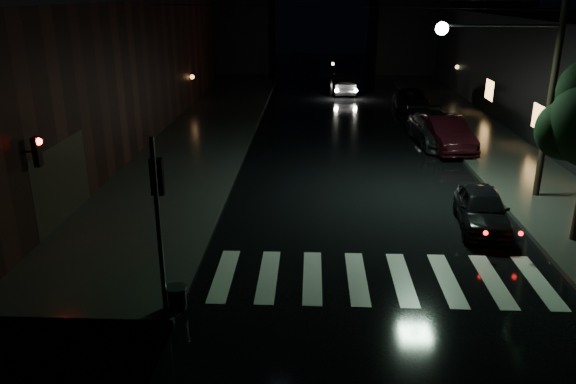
# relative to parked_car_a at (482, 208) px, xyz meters

# --- Properties ---
(ground) EXTENTS (120.00, 120.00, 0.00)m
(ground) POSITION_rel_parked_car_a_xyz_m (-6.70, -4.21, -0.64)
(ground) COLOR black
(ground) RESTS_ON ground
(sidewalk_left) EXTENTS (6.00, 44.00, 0.15)m
(sidewalk_left) POSITION_rel_parked_car_a_xyz_m (-11.70, 9.79, -0.57)
(sidewalk_left) COLOR #282826
(sidewalk_left) RESTS_ON ground
(sidewalk_right) EXTENTS (4.00, 44.00, 0.15)m
(sidewalk_right) POSITION_rel_parked_car_a_xyz_m (3.30, 9.79, -0.57)
(sidewalk_right) COLOR #282826
(sidewalk_right) RESTS_ON ground
(building_left) EXTENTS (10.00, 36.00, 7.00)m
(building_left) POSITION_rel_parked_car_a_xyz_m (-18.70, 11.79, 2.86)
(building_left) COLOR black
(building_left) RESTS_ON ground
(building_far_left) EXTENTS (14.00, 10.00, 8.00)m
(building_far_left) POSITION_rel_parked_car_a_xyz_m (-16.70, 40.79, 3.36)
(building_far_left) COLOR black
(building_far_left) RESTS_ON ground
(building_far_right) EXTENTS (14.00, 10.00, 7.00)m
(building_far_right) POSITION_rel_parked_car_a_xyz_m (7.30, 40.79, 2.86)
(building_far_right) COLOR black
(building_far_right) RESTS_ON ground
(crosswalk) EXTENTS (9.00, 3.00, 0.01)m
(crosswalk) POSITION_rel_parked_car_a_xyz_m (-3.70, -3.71, -0.63)
(crosswalk) COLOR beige
(crosswalk) RESTS_ON ground
(signal_pole_corner) EXTENTS (0.68, 0.61, 4.20)m
(signal_pole_corner) POSITION_rel_parked_car_a_xyz_m (-8.84, -5.67, 0.90)
(signal_pole_corner) COLOR slate
(signal_pole_corner) RESTS_ON ground
(signal_red_facade) EXTENTS (0.54, 0.28, 0.85)m
(signal_red_facade) POSITION_rel_parked_car_a_xyz_m (-13.34, -2.21, 2.41)
(signal_red_facade) COLOR slate
(signal_red_facade) RESTS_ON ground
(utility_pole) EXTENTS (4.92, 0.44, 8.00)m
(utility_pole) POSITION_rel_parked_car_a_xyz_m (2.13, 2.79, 3.96)
(utility_pole) COLOR black
(utility_pole) RESTS_ON ground
(parked_car_a) EXTENTS (1.92, 3.90, 1.28)m
(parked_car_a) POSITION_rel_parked_car_a_xyz_m (0.00, 0.00, 0.00)
(parked_car_a) COLOR black
(parked_car_a) RESTS_ON ground
(parked_car_b) EXTENTS (2.21, 5.04, 1.61)m
(parked_car_b) POSITION_rel_parked_car_a_xyz_m (0.90, 9.65, 0.16)
(parked_car_b) COLOR black
(parked_car_b) RESTS_ON ground
(parked_car_c) EXTENTS (2.54, 5.43, 1.53)m
(parked_car_c) POSITION_rel_parked_car_a_xyz_m (0.69, 10.75, 0.13)
(parked_car_c) COLOR black
(parked_car_c) RESTS_ON ground
(parked_car_d) EXTENTS (2.47, 4.73, 1.27)m
(parked_car_d) POSITION_rel_parked_car_a_xyz_m (0.90, 19.87, -0.00)
(parked_car_d) COLOR black
(parked_car_d) RESTS_ON ground
(oncoming_car) EXTENTS (1.65, 4.52, 1.48)m
(oncoming_car) POSITION_rel_parked_car_a_xyz_m (-3.20, 25.56, 0.10)
(oncoming_car) COLOR black
(oncoming_car) RESTS_ON ground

